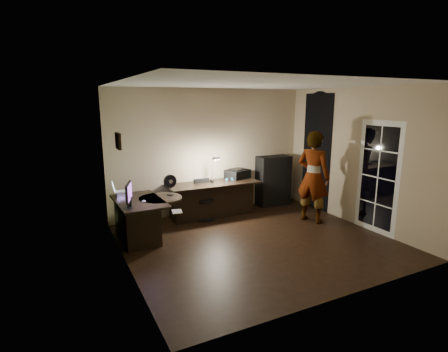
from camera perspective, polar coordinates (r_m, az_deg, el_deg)
name	(u,v)px	position (r m, az deg, el deg)	size (l,w,h in m)	color
floor	(258,242)	(6.32, 5.57, -10.64)	(4.50, 4.00, 0.01)	black
ceiling	(261,84)	(5.83, 6.13, 14.73)	(4.50, 4.00, 0.01)	silver
wall_back	(211,152)	(7.67, -2.18, 4.01)	(4.50, 0.01, 2.70)	tan
wall_front	(350,194)	(4.41, 19.88, -2.85)	(4.50, 0.01, 2.70)	tan
wall_left	(123,180)	(5.11, -16.09, -0.59)	(0.01, 4.00, 2.70)	tan
wall_right	(357,157)	(7.37, 20.87, 2.88)	(0.01, 4.00, 2.70)	tan
green_wall_overlay	(125,180)	(5.11, -15.92, -0.58)	(0.00, 4.00, 2.70)	#4D662D
arched_doorway	(317,152)	(8.18, 14.88, 3.76)	(0.01, 0.90, 2.60)	black
french_door	(378,178)	(7.05, 23.84, -0.23)	(0.02, 0.92, 2.10)	white
framed_picture	(118,141)	(5.47, -16.91, 5.49)	(0.04, 0.30, 0.25)	black
desk_left	(140,220)	(6.44, -13.57, -6.97)	(0.78, 1.26, 0.73)	black
desk_right	(213,200)	(7.49, -1.74, -3.87)	(1.97, 0.69, 0.74)	black
cabinet	(273,181)	(8.36, 8.04, -0.76)	(0.78, 0.39, 1.17)	black
laptop_stand	(121,194)	(6.69, -16.42, -2.82)	(0.22, 0.18, 0.09)	silver
laptop	(121,186)	(6.66, -16.49, -1.64)	(0.29, 0.27, 0.20)	silver
monitor	(128,199)	(5.89, -15.44, -3.72)	(0.09, 0.46, 0.30)	black
mouse	(144,201)	(6.22, -12.95, -4.02)	(0.06, 0.09, 0.03)	silver
phone	(168,196)	(6.51, -9.10, -3.26)	(0.07, 0.13, 0.01)	black
pen	(166,195)	(6.58, -9.38, -3.10)	(0.01, 0.15, 0.01)	black
speaker	(130,202)	(5.95, -15.17, -4.13)	(0.07, 0.07, 0.18)	black
notepad	(177,211)	(5.60, -7.68, -5.76)	(0.15, 0.21, 0.01)	silver
desk_fan	(170,185)	(6.53, -8.81, -1.40)	(0.24, 0.13, 0.38)	black
headphones	(230,179)	(7.60, 0.92, -0.48)	(0.17, 0.07, 0.08)	teal
printer	(237,174)	(7.83, 2.21, 0.41)	(0.49, 0.38, 0.22)	black
desk_lamp	(212,169)	(7.36, -1.97, 1.17)	(0.15, 0.27, 0.60)	black
office_chair	(205,200)	(7.31, -3.11, -3.90)	(0.46, 0.46, 0.83)	black
person	(313,177)	(7.27, 14.36, -0.15)	(0.67, 0.45, 1.87)	#D8A88C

